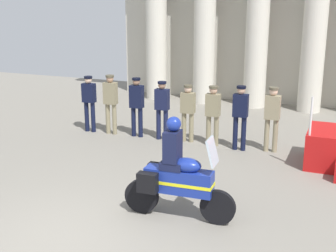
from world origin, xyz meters
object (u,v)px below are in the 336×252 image
Objects in this scene: officer_in_row_2 at (137,102)px; officer_in_row_6 at (240,113)px; officer_in_row_5 at (213,111)px; officer_in_row_4 at (188,108)px; motorcycle_with_rider at (175,177)px; officer_in_row_3 at (162,106)px; officer_in_row_0 at (89,99)px; officer_in_row_1 at (111,100)px; officer_in_row_7 at (272,114)px.

officer_in_row_2 is 1.00× the size of officer_in_row_6.
officer_in_row_2 is at bearing 0.16° from officer_in_row_5.
officer_in_row_4 is 0.77× the size of motorcycle_with_rider.
officer_in_row_6 is at bearing 177.29° from officer_in_row_3.
motorcycle_with_rider is (-0.14, -4.28, -0.22)m from officer_in_row_6.
officer_in_row_3 is at bearing 112.95° from motorcycle_with_rider.
officer_in_row_6 is at bearing 179.26° from officer_in_row_0.
officer_in_row_2 reaches higher than officer_in_row_3.
officer_in_row_5 is 0.96× the size of officer_in_row_6.
motorcycle_with_rider reaches higher than officer_in_row_1.
officer_in_row_7 is at bearing 179.32° from officer_in_row_4.
officer_in_row_0 is 6.18m from motorcycle_with_rider.
officer_in_row_7 is (1.57, 0.07, 0.04)m from officer_in_row_5.
officer_in_row_5 is at bearing -179.51° from officer_in_row_3.
officer_in_row_3 is (2.33, 0.06, -0.01)m from officer_in_row_0.
officer_in_row_3 is 1.02× the size of officer_in_row_5.
officer_in_row_0 is at bearing 1.25° from officer_in_row_7.
officer_in_row_2 is (0.82, 0.04, -0.02)m from officer_in_row_1.
officer_in_row_7 is at bearing -167.53° from officer_in_row_6.
officer_in_row_6 is (3.04, -0.09, 0.00)m from officer_in_row_2.
officer_in_row_1 is 4.65m from officer_in_row_7.
officer_in_row_4 is 1.53m from officer_in_row_6.
officer_in_row_4 is 0.94× the size of officer_in_row_6.
officer_in_row_6 is (4.57, -0.03, 0.02)m from officer_in_row_0.
officer_in_row_4 is at bearing -172.49° from officer_in_row_3.
officer_in_row_5 is (2.26, 0.02, -0.05)m from officer_in_row_2.
officer_in_row_3 is at bearing 179.53° from officer_in_row_2.
officer_in_row_1 is 0.84× the size of motorcycle_with_rider.
officer_in_row_6 is 1.00× the size of officer_in_row_7.
officer_in_row_1 is at bearing 127.88° from motorcycle_with_rider.
officer_in_row_3 is at bearing -178.82° from officer_in_row_0.
motorcycle_with_rider is at bearing 97.91° from officer_in_row_5.
officer_in_row_4 is (0.73, 0.10, -0.04)m from officer_in_row_3.
officer_in_row_2 is at bearing -177.56° from officer_in_row_1.
officer_in_row_5 is (0.74, -0.08, 0.02)m from officer_in_row_4.
officer_in_row_7 is 0.82× the size of motorcycle_with_rider.
officer_in_row_5 is (3.80, 0.08, -0.03)m from officer_in_row_0.
officer_in_row_3 is (1.61, 0.04, -0.05)m from officer_in_row_1.
officer_in_row_1 is 1.05× the size of officer_in_row_3.
motorcycle_with_rider reaches higher than officer_in_row_0.
officer_in_row_1 is 1.03× the size of officer_in_row_7.
officer_in_row_1 reaches higher than officer_in_row_3.
officer_in_row_5 is at bearing 95.45° from motorcycle_with_rider.
officer_in_row_1 is at bearing -178.46° from officer_in_row_0.
officer_in_row_3 is at bearing 7.51° from officer_in_row_4.
officer_in_row_1 is (0.71, 0.02, 0.04)m from officer_in_row_0.
officer_in_row_0 is at bearing 1.54° from officer_in_row_1.
officer_in_row_3 is 1.04× the size of officer_in_row_4.
officer_in_row_3 is 2.25m from officer_in_row_6.
motorcycle_with_rider reaches higher than officer_in_row_5.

